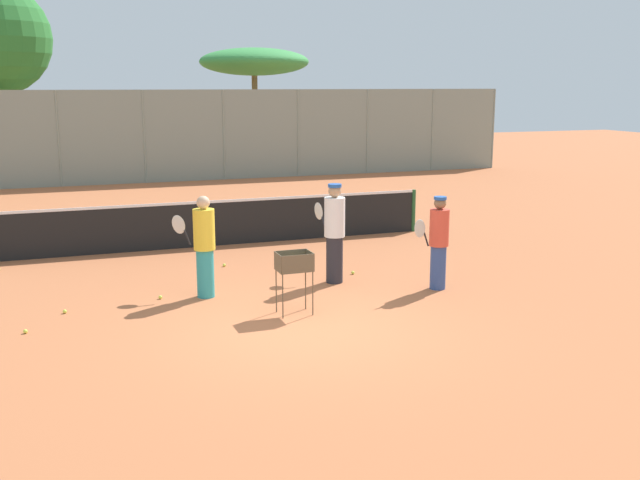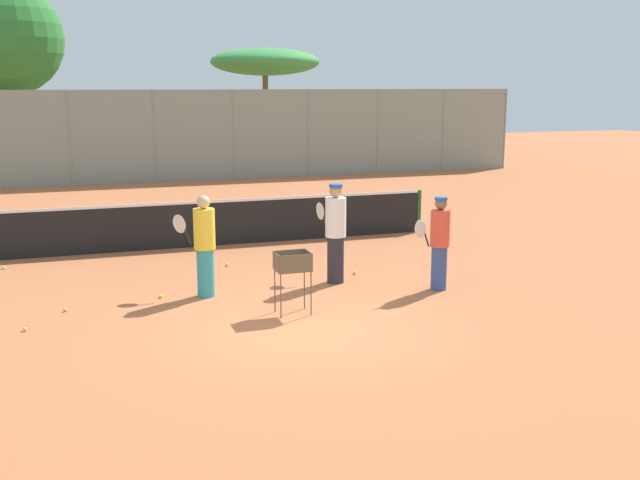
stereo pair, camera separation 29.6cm
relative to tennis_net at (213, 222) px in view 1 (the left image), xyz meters
name	(u,v)px [view 1 (the left image)]	position (x,y,z in m)	size (l,w,h in m)	color
ground_plane	(304,330)	(0.00, -6.48, -0.56)	(80.00, 80.00, 0.00)	#B7663D
tennis_net	(213,222)	(0.00, 0.00, 0.00)	(10.45, 0.10, 1.07)	#26592D
back_fence	(144,137)	(0.00, 12.08, 1.19)	(30.66, 0.08, 3.49)	gray
tree_1	(254,62)	(5.11, 14.91, 4.04)	(4.67, 4.67, 5.21)	brown
player_white_outfit	(334,232)	(1.45, -4.00, 0.42)	(0.39, 0.94, 1.88)	#26262D
player_red_cap	(204,246)	(-1.04, -4.14, 0.37)	(0.71, 0.75, 1.81)	teal
player_yellow_shirt	(438,241)	(3.07, -5.09, 0.33)	(0.87, 0.46, 1.71)	#334C8C
ball_cart	(294,267)	(0.12, -5.63, 0.23)	(0.56, 0.41, 1.03)	brown
tennis_ball_0	(353,273)	(2.02, -3.56, -0.53)	(0.07, 0.07, 0.07)	#D1E54C
tennis_ball_1	(65,311)	(-3.42, -4.32, -0.53)	(0.07, 0.07, 0.07)	#D1E54C
tennis_ball_2	(333,278)	(1.50, -3.83, -0.53)	(0.07, 0.07, 0.07)	#D1E54C
tennis_ball_3	(25,331)	(-4.01, -5.18, -0.53)	(0.07, 0.07, 0.07)	#D1E54C
tennis_ball_4	(160,297)	(-1.82, -4.02, -0.53)	(0.07, 0.07, 0.07)	#D1E54C
tennis_ball_5	(224,265)	(-0.23, -2.07, -0.53)	(0.07, 0.07, 0.07)	#D1E54C
parked_car	(304,150)	(7.87, 16.48, 0.10)	(4.20, 1.70, 1.60)	white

